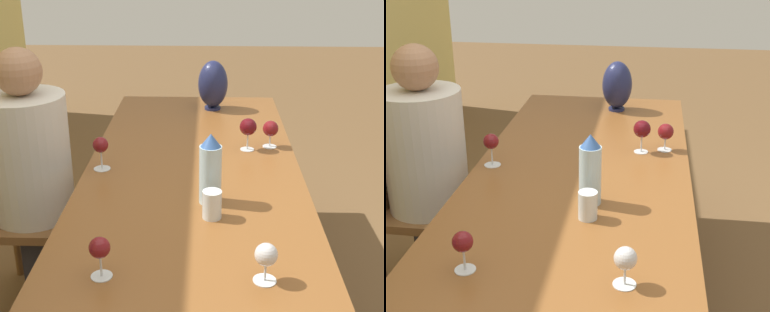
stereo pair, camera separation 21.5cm
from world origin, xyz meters
TOP-DOWN VIEW (x-y plane):
  - dining_table at (0.00, 0.00)m, footprint 2.97×0.92m
  - water_bottle at (0.08, -0.07)m, footprint 0.08×0.08m
  - water_tumbler at (-0.04, -0.08)m, footprint 0.07×0.07m
  - vase at (1.24, -0.09)m, footprint 0.17×0.17m
  - wine_glass_0 at (0.65, -0.35)m, footprint 0.07×0.07m
  - wine_glass_1 at (0.61, -0.25)m, footprint 0.08×0.08m
  - wine_glass_2 at (0.37, 0.39)m, footprint 0.07×0.07m
  - wine_glass_4 at (-0.41, -0.23)m, footprint 0.07×0.07m
  - wine_glass_5 at (-0.40, 0.24)m, footprint 0.06×0.06m
  - chair_far at (0.46, 0.80)m, footprint 0.44×0.44m
  - person_far at (0.46, 0.72)m, footprint 0.37×0.37m

SIDE VIEW (x-z plane):
  - chair_far at x=0.46m, z-range 0.03..1.00m
  - person_far at x=0.46m, z-range 0.04..1.28m
  - dining_table at x=0.00m, z-range 0.31..1.04m
  - water_tumbler at x=-0.04m, z-range 0.73..0.84m
  - wine_glass_4 at x=-0.41m, z-range 0.76..0.88m
  - wine_glass_0 at x=0.65m, z-range 0.76..0.89m
  - wine_glass_5 at x=-0.40m, z-range 0.76..0.89m
  - wine_glass_2 at x=0.37m, z-range 0.77..0.91m
  - wine_glass_1 at x=0.61m, z-range 0.77..0.92m
  - water_bottle at x=0.08m, z-range 0.73..1.00m
  - vase at x=1.24m, z-range 0.74..1.02m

